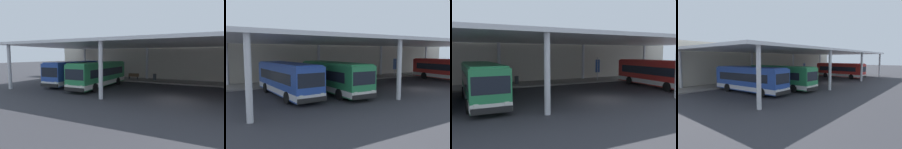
# 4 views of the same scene
# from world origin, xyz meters

# --- Properties ---
(ground_plane) EXTENTS (200.00, 200.00, 0.00)m
(ground_plane) POSITION_xyz_m (0.00, 0.00, 0.00)
(ground_plane) COLOR #333338
(platform_kerb) EXTENTS (42.00, 4.50, 0.18)m
(platform_kerb) POSITION_xyz_m (0.00, 11.75, 0.09)
(platform_kerb) COLOR gray
(platform_kerb) RESTS_ON ground
(station_building_facade) EXTENTS (48.00, 1.60, 6.74)m
(station_building_facade) POSITION_xyz_m (0.00, 15.00, 3.37)
(station_building_facade) COLOR beige
(station_building_facade) RESTS_ON ground
(canopy_shelter) EXTENTS (40.00, 17.00, 5.55)m
(canopy_shelter) POSITION_xyz_m (0.00, 5.50, 5.31)
(canopy_shelter) COLOR silver
(canopy_shelter) RESTS_ON ground
(bus_nearest_bay) EXTENTS (3.10, 10.65, 3.17)m
(bus_nearest_bay) POSITION_xyz_m (-14.07, 4.23, 1.66)
(bus_nearest_bay) COLOR #284CA8
(bus_nearest_bay) RESTS_ON ground
(bus_second_bay) EXTENTS (2.78, 10.55, 3.17)m
(bus_second_bay) POSITION_xyz_m (-9.51, 3.23, 1.66)
(bus_second_bay) COLOR #28844C
(bus_second_bay) RESTS_ON ground
(bench_waiting) EXTENTS (1.80, 0.45, 0.92)m
(bench_waiting) POSITION_xyz_m (-7.94, 11.82, 0.66)
(bench_waiting) COLOR brown
(bench_waiting) RESTS_ON platform_kerb
(trash_bin) EXTENTS (0.52, 0.52, 0.98)m
(trash_bin) POSITION_xyz_m (-4.45, 11.69, 0.68)
(trash_bin) COLOR #33383D
(trash_bin) RESTS_ON platform_kerb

